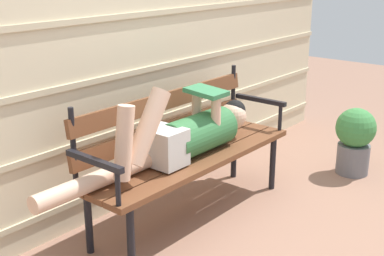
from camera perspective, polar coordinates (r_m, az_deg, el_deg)
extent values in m
plane|color=#936B56|center=(3.44, 2.10, -10.45)|extent=(12.00, 12.00, 0.00)
cube|color=beige|center=(3.51, -6.36, 9.27)|extent=(4.91, 0.06, 2.23)
cube|color=beige|center=(3.74, -5.49, -4.99)|extent=(4.91, 0.02, 0.04)
cube|color=beige|center=(3.61, -5.66, 0.45)|extent=(4.91, 0.02, 0.04)
cube|color=beige|center=(3.51, -5.85, 6.23)|extent=(4.91, 0.02, 0.04)
cube|color=beige|center=(3.46, -6.05, 12.26)|extent=(4.91, 0.02, 0.04)
cube|color=brown|center=(3.27, 2.04, -3.82)|extent=(1.65, 0.14, 0.04)
cube|color=brown|center=(3.36, 0.00, -3.22)|extent=(1.65, 0.14, 0.04)
cube|color=brown|center=(3.45, -1.93, -2.64)|extent=(1.65, 0.14, 0.04)
cube|color=brown|center=(3.45, -2.83, -0.22)|extent=(1.58, 0.05, 0.11)
cube|color=brown|center=(3.39, -2.88, 3.00)|extent=(1.58, 0.05, 0.11)
cylinder|color=black|center=(2.93, -12.91, -1.93)|extent=(0.03, 0.03, 0.44)
cylinder|color=black|center=(3.99, 4.53, 3.78)|extent=(0.03, 0.03, 0.44)
cylinder|color=black|center=(2.87, -6.73, -12.23)|extent=(0.04, 0.04, 0.41)
cylinder|color=black|center=(3.90, 8.85, -3.83)|extent=(0.04, 0.04, 0.41)
cylinder|color=black|center=(3.10, -11.31, -9.98)|extent=(0.04, 0.04, 0.41)
cylinder|color=black|center=(4.08, 4.63, -2.69)|extent=(0.04, 0.04, 0.41)
cube|color=black|center=(2.75, -10.72, -3.58)|extent=(0.04, 0.43, 0.03)
cylinder|color=black|center=(2.67, -8.15, -6.50)|extent=(0.03, 0.03, 0.20)
cube|color=black|center=(3.91, 7.52, 3.08)|extent=(0.04, 0.43, 0.03)
cylinder|color=black|center=(3.85, 9.66, 1.19)|extent=(0.03, 0.03, 0.20)
cylinder|color=#33703D|center=(3.35, 0.71, -0.61)|extent=(0.53, 0.25, 0.25)
cube|color=silver|center=(3.12, -3.02, -2.07)|extent=(0.20, 0.24, 0.23)
sphere|color=beige|center=(3.64, 4.51, 1.33)|extent=(0.19, 0.19, 0.19)
sphere|color=black|center=(3.64, 4.70, 1.90)|extent=(0.16, 0.16, 0.16)
cylinder|color=beige|center=(2.89, -4.88, 0.09)|extent=(0.33, 0.11, 0.43)
cylinder|color=beige|center=(2.78, -7.49, -1.65)|extent=(0.15, 0.09, 0.42)
cylinder|color=beige|center=(2.88, -10.44, -5.65)|extent=(0.81, 0.10, 0.10)
cylinder|color=beige|center=(3.33, 2.64, 1.48)|extent=(0.06, 0.06, 0.25)
cylinder|color=beige|center=(3.42, 0.51, 1.97)|extent=(0.06, 0.06, 0.25)
cube|color=#337A4C|center=(3.34, 1.58, 4.03)|extent=(0.18, 0.25, 0.05)
cylinder|color=slate|center=(4.36, 17.25, -3.24)|extent=(0.26, 0.26, 0.24)
sphere|color=#3D8442|center=(4.27, 17.57, 0.02)|extent=(0.31, 0.31, 0.31)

